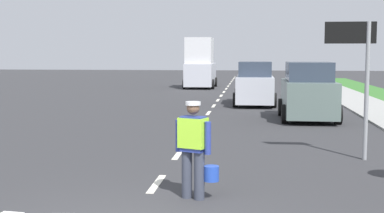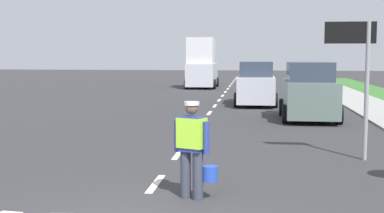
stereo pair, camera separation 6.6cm
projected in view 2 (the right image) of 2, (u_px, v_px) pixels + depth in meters
The scene contains 7 objects.
ground_plane at pixel (220, 100), 28.16m from camera, with size 96.00×96.00×0.00m, color #333335.
lane_center_line at pixel (224, 94), 32.31m from camera, with size 0.14×46.40×0.01m.
road_worker at pixel (193, 145), 8.98m from camera, with size 0.76×0.43×1.67m.
lane_direction_sign at pixel (357, 56), 12.16m from camera, with size 1.16×0.11×3.20m.
delivery_truck at pixel (202, 65), 37.60m from camera, with size 2.16×4.60×3.54m.
car_outgoing_far at pixel (256, 85), 25.38m from camera, with size 1.98×4.33×2.08m.
car_parked_far at pixel (309, 93), 19.68m from camera, with size 2.07×3.85×2.15m.
Camera 2 is at (1.85, -7.03, 2.49)m, focal length 49.60 mm.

